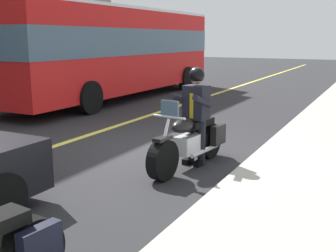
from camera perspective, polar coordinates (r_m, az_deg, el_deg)
name	(u,v)px	position (r m, az deg, el deg)	size (l,w,h in m)	color
ground_plane	(153,151)	(8.37, -2.13, -3.43)	(80.00, 80.00, 0.00)	#28282B
lane_center_stripe	(75,140)	(9.48, -12.71, -1.84)	(60.00, 0.16, 0.01)	#E5DB4C
motorcycle_main	(190,142)	(7.25, 3.05, -2.18)	(2.22, 0.74, 1.26)	black
rider_main	(196,107)	(7.29, 3.84, 2.58)	(0.66, 0.60, 1.74)	black
bus_far	(116,48)	(15.71, -7.15, 10.63)	(11.05, 2.70, 3.30)	red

